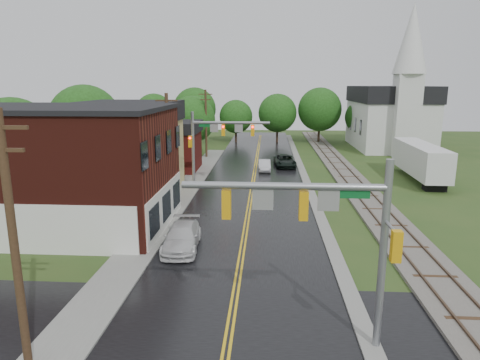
# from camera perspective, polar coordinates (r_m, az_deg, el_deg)

# --- Properties ---
(main_road) EXTENTS (10.00, 90.00, 0.02)m
(main_road) POSITION_cam_1_polar(r_m,az_deg,el_deg) (43.74, 1.77, -0.14)
(main_road) COLOR black
(main_road) RESTS_ON ground
(cross_road) EXTENTS (60.00, 9.00, 0.02)m
(cross_road) POSITION_cam_1_polar(r_m,az_deg,el_deg) (17.61, -1.63, -20.74)
(cross_road) COLOR black
(cross_road) RESTS_ON ground
(curb_right) EXTENTS (0.80, 70.00, 0.12)m
(curb_right) POSITION_cam_1_polar(r_m,az_deg,el_deg) (48.77, 8.33, 1.07)
(curb_right) COLOR gray
(curb_right) RESTS_ON ground
(sidewalk_left) EXTENTS (2.40, 50.00, 0.12)m
(sidewalk_left) POSITION_cam_1_polar(r_m,az_deg,el_deg) (39.60, -7.49, -1.61)
(sidewalk_left) COLOR gray
(sidewalk_left) RESTS_ON ground
(brick_building) EXTENTS (14.30, 10.30, 8.30)m
(brick_building) POSITION_cam_1_polar(r_m,az_deg,el_deg) (31.42, -22.62, 1.52)
(brick_building) COLOR #48160F
(brick_building) RESTS_ON ground
(yellow_house) EXTENTS (8.00, 7.00, 6.40)m
(yellow_house) POSITION_cam_1_polar(r_m,az_deg,el_deg) (41.09, -13.94, 3.20)
(yellow_house) COLOR tan
(yellow_house) RESTS_ON ground
(darkred_building) EXTENTS (7.00, 6.00, 4.40)m
(darkred_building) POSITION_cam_1_polar(r_m,az_deg,el_deg) (49.55, -9.67, 3.79)
(darkred_building) COLOR #3F0F0C
(darkred_building) RESTS_ON ground
(church) EXTENTS (10.40, 18.40, 20.00)m
(church) POSITION_cam_1_polar(r_m,az_deg,el_deg) (69.03, 19.57, 8.74)
(church) COLOR silver
(church) RESTS_ON ground
(railroad) EXTENTS (3.20, 80.00, 0.30)m
(railroad) POSITION_cam_1_polar(r_m,az_deg,el_deg) (49.34, 13.67, 1.10)
(railroad) COLOR #59544C
(railroad) RESTS_ON ground
(traffic_signal_near) EXTENTS (7.34, 0.30, 7.20)m
(traffic_signal_near) POSITION_cam_1_polar(r_m,az_deg,el_deg) (15.51, 11.19, -5.32)
(traffic_signal_near) COLOR gray
(traffic_signal_near) RESTS_ON ground
(traffic_signal_far) EXTENTS (7.34, 0.43, 7.20)m
(traffic_signal_far) POSITION_cam_1_polar(r_m,az_deg,el_deg) (40.21, -3.30, 5.90)
(traffic_signal_far) COLOR gray
(traffic_signal_far) RESTS_ON ground
(utility_pole_a) EXTENTS (1.80, 0.28, 9.00)m
(utility_pole_a) POSITION_cam_1_polar(r_m,az_deg,el_deg) (15.87, -27.96, -7.14)
(utility_pole_a) COLOR #382616
(utility_pole_a) RESTS_ON ground
(utility_pole_b) EXTENTS (1.80, 0.28, 9.00)m
(utility_pole_b) POSITION_cam_1_polar(r_m,az_deg,el_deg) (35.94, -9.57, 4.54)
(utility_pole_b) COLOR #382616
(utility_pole_b) RESTS_ON ground
(utility_pole_c) EXTENTS (1.80, 0.28, 9.00)m
(utility_pole_c) POSITION_cam_1_polar(r_m,az_deg,el_deg) (57.44, -4.56, 7.66)
(utility_pole_c) COLOR #382616
(utility_pole_c) RESTS_ON ground
(tree_left_a) EXTENTS (6.80, 6.80, 8.67)m
(tree_left_a) POSITION_cam_1_polar(r_m,az_deg,el_deg) (40.81, -27.82, 4.77)
(tree_left_a) COLOR black
(tree_left_a) RESTS_ON ground
(tree_left_b) EXTENTS (7.60, 7.60, 9.69)m
(tree_left_b) POSITION_cam_1_polar(r_m,az_deg,el_deg) (48.68, -19.77, 7.24)
(tree_left_b) COLOR black
(tree_left_b) RESTS_ON ground
(tree_left_c) EXTENTS (6.00, 6.00, 7.65)m
(tree_left_c) POSITION_cam_1_polar(r_m,az_deg,el_deg) (54.95, -12.52, 6.96)
(tree_left_c) COLOR black
(tree_left_c) RESTS_ON ground
(tree_left_e) EXTENTS (6.40, 6.40, 8.16)m
(tree_left_e) POSITION_cam_1_polar(r_m,az_deg,el_deg) (59.62, -6.26, 7.90)
(tree_left_e) COLOR black
(tree_left_e) RESTS_ON ground
(suv_dark) EXTENTS (2.72, 5.24, 1.41)m
(suv_dark) POSITION_cam_1_polar(r_m,az_deg,el_deg) (51.41, 5.99, 2.53)
(suv_dark) COLOR black
(suv_dark) RESTS_ON ground
(sedan_silver) EXTENTS (1.48, 3.85, 1.25)m
(sedan_silver) POSITION_cam_1_polar(r_m,az_deg,el_deg) (48.80, 3.28, 1.94)
(sedan_silver) COLOR silver
(sedan_silver) RESTS_ON ground
(pickup_white) EXTENTS (2.30, 5.08, 1.44)m
(pickup_white) POSITION_cam_1_polar(r_m,az_deg,el_deg) (26.07, -7.75, -7.59)
(pickup_white) COLOR silver
(pickup_white) RESTS_ON ground
(semi_trailer) EXTENTS (2.81, 11.79, 3.73)m
(semi_trailer) POSITION_cam_1_polar(r_m,az_deg,el_deg) (47.31, 22.91, 2.58)
(semi_trailer) COLOR black
(semi_trailer) RESTS_ON ground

